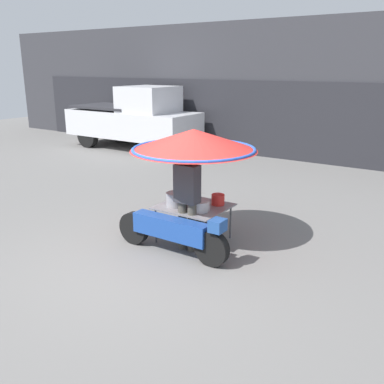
{
  "coord_description": "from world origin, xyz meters",
  "views": [
    {
      "loc": [
        3.84,
        -4.52,
        2.85
      ],
      "look_at": [
        0.13,
        1.04,
        0.86
      ],
      "focal_mm": 40.0,
      "sensor_mm": 36.0,
      "label": 1
    }
  ],
  "objects": [
    {
      "name": "vendor_person",
      "position": [
        0.25,
        0.72,
        0.9
      ],
      "size": [
        0.38,
        0.22,
        1.61
      ],
      "color": "#4C473D",
      "rests_on": "ground"
    },
    {
      "name": "vendor_motorcycle_cart",
      "position": [
        0.13,
        1.03,
        1.5
      ],
      "size": [
        2.04,
        2.04,
        1.89
      ],
      "color": "black",
      "rests_on": "ground"
    },
    {
      "name": "pickup_truck",
      "position": [
        -6.2,
        6.93,
        1.05
      ],
      "size": [
        4.87,
        1.84,
        2.18
      ],
      "color": "black",
      "rests_on": "ground"
    },
    {
      "name": "ground_plane",
      "position": [
        0.0,
        0.0,
        0.0
      ],
      "size": [
        36.0,
        36.0,
        0.0
      ],
      "primitive_type": "plane",
      "color": "slate"
    },
    {
      "name": "shopfront_building",
      "position": [
        0.0,
        9.16,
        2.09
      ],
      "size": [
        28.0,
        2.06,
        4.21
      ],
      "color": "#38383D",
      "rests_on": "ground"
    }
  ]
}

